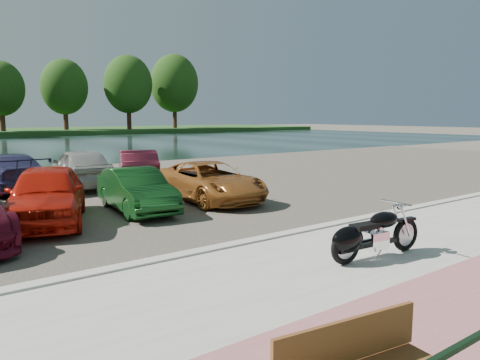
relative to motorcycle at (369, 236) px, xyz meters
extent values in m
plane|color=#595447|center=(-0.38, 0.34, -0.56)|extent=(200.00, 200.00, 0.00)
cube|color=#A5A29B|center=(-0.38, -0.66, -0.51)|extent=(60.00, 6.00, 0.10)
cube|color=#965458|center=(-0.38, -2.16, -0.46)|extent=(60.00, 2.00, 0.01)
cube|color=#A5A29B|center=(-0.38, 2.34, -0.49)|extent=(60.00, 0.30, 0.14)
cube|color=#3E3932|center=(-0.38, 11.34, -0.54)|extent=(60.00, 18.00, 0.04)
cylinder|color=#391F14|center=(5.62, 66.34, 2.29)|extent=(0.70, 0.70, 4.50)
ellipsoid|color=#17370F|center=(5.62, 66.34, 5.89)|extent=(6.30, 6.30, 7.56)
cylinder|color=#391F14|center=(14.62, 67.74, 2.51)|extent=(0.70, 0.70, 4.95)
ellipsoid|color=#17370F|center=(14.62, 67.74, 6.47)|extent=(6.93, 6.93, 8.32)
cylinder|color=#391F14|center=(23.62, 64.94, 2.74)|extent=(0.70, 0.70, 5.40)
ellipsoid|color=#17370F|center=(23.62, 64.94, 7.06)|extent=(7.56, 7.56, 9.07)
cylinder|color=#391F14|center=(32.62, 66.34, 2.96)|extent=(0.70, 0.70, 5.85)
ellipsoid|color=#17370F|center=(32.62, 66.34, 7.64)|extent=(8.19, 8.19, 9.83)
torus|color=black|center=(1.04, -0.10, -0.12)|extent=(0.69, 0.18, 0.68)
torus|color=black|center=(-0.60, 0.05, -0.12)|extent=(0.69, 0.18, 0.68)
cylinder|color=#B2B2B7|center=(1.04, -0.10, -0.12)|extent=(0.46, 0.10, 0.46)
cylinder|color=#B2B2B7|center=(-0.60, 0.05, -0.12)|extent=(0.46, 0.10, 0.46)
cylinder|color=silver|center=(0.89, -0.18, 0.18)|extent=(0.33, 0.08, 0.63)
cylinder|color=silver|center=(0.91, 0.02, 0.18)|extent=(0.33, 0.08, 0.63)
cylinder|color=silver|center=(0.71, -0.07, 0.57)|extent=(0.10, 0.75, 0.04)
sphere|color=silver|center=(0.81, -0.08, 0.49)|extent=(0.17, 0.17, 0.16)
sphere|color=silver|center=(0.88, -0.08, 0.49)|extent=(0.12, 0.12, 0.11)
cube|color=black|center=(1.04, -0.10, 0.19)|extent=(0.46, 0.18, 0.06)
cube|color=black|center=(0.22, -0.02, -0.18)|extent=(1.20, 0.20, 0.08)
cube|color=silver|center=(0.17, -0.02, -0.11)|extent=(0.48, 0.36, 0.34)
cylinder|color=silver|center=(0.27, -0.03, 0.09)|extent=(0.26, 0.20, 0.27)
cylinder|color=silver|center=(0.07, -0.01, 0.09)|extent=(0.26, 0.20, 0.27)
ellipsoid|color=black|center=(0.40, -0.04, 0.26)|extent=(0.71, 0.42, 0.32)
cube|color=black|center=(-0.13, 0.01, 0.20)|extent=(0.57, 0.33, 0.10)
ellipsoid|color=black|center=(-0.55, 0.04, 0.00)|extent=(0.75, 0.40, 0.50)
cube|color=black|center=(-0.60, 0.05, -0.07)|extent=(0.41, 0.21, 0.30)
cylinder|color=silver|center=(-0.12, 0.16, -0.24)|extent=(1.10, 0.18, 0.09)
cylinder|color=silver|center=(-0.12, 0.16, -0.16)|extent=(1.10, 0.18, 0.09)
cylinder|color=#B2B2B7|center=(0.05, -0.19, -0.33)|extent=(0.04, 0.14, 0.22)
cube|color=brown|center=(-3.63, -2.57, 0.04)|extent=(1.79, 0.30, 0.45)
imported|color=red|center=(-3.99, 7.06, 0.24)|extent=(3.21, 4.79, 1.51)
imported|color=#113F16|center=(-1.51, 7.07, 0.11)|extent=(1.70, 3.92, 1.25)
imported|color=#A05F25|center=(1.15, 7.23, 0.11)|extent=(2.34, 4.68, 1.27)
imported|color=navy|center=(-3.76, 13.32, 0.18)|extent=(2.27, 4.93, 1.40)
imported|color=#A5A5A1|center=(-1.29, 12.62, 0.25)|extent=(2.28, 4.68, 1.54)
imported|color=#511524|center=(1.08, 12.61, 0.16)|extent=(2.81, 4.37, 1.36)
camera|label=1|loc=(-7.12, -5.43, 2.26)|focal=35.00mm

